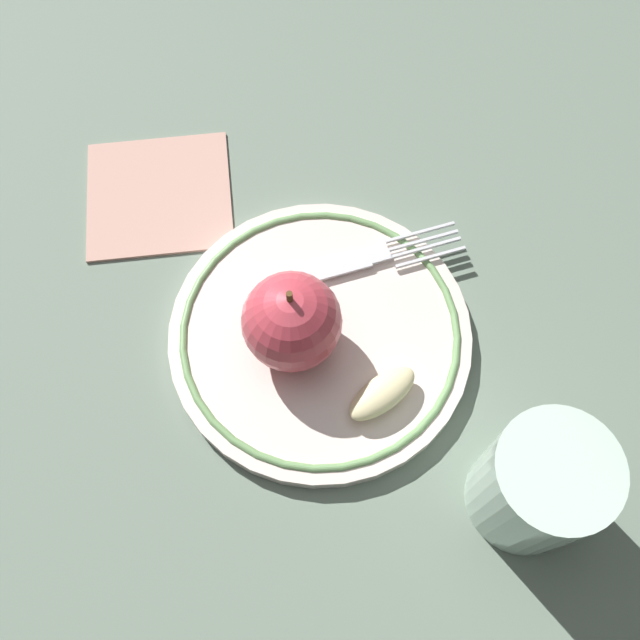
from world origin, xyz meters
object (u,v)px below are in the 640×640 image
Objects in this scene: apple_slice_front at (382,393)px; fork at (355,264)px; apple_red_whole at (292,322)px; plate at (320,335)px; napkin_folded at (159,194)px; drinking_glass at (539,485)px.

apple_slice_front is 0.11m from fork.
apple_slice_front is 0.34× the size of fork.
apple_red_whole reaches higher than fork.
apple_slice_front reaches higher than fork.
plate is 0.05m from apple_red_whole.
napkin_folded is (0.05, -0.19, -0.01)m from plate.
drinking_glass is (-0.06, 0.18, 0.04)m from plate.
apple_slice_front reaches higher than napkin_folded.
drinking_glass is 0.80× the size of napkin_folded.
fork is at bearing -88.38° from drinking_glass.
fork is 0.22m from drinking_glass.
plate is at bearing -71.78° from drinking_glass.
fork is 1.73× the size of drinking_glass.
fork is (-0.05, -0.03, 0.01)m from plate.
fork reaches higher than plate.
apple_red_whole is at bearing -143.21° from fork.
napkin_folded is at bearing 96.90° from apple_slice_front.
drinking_glass reaches higher than plate.
apple_red_whole is (0.02, -0.00, 0.04)m from plate.
drinking_glass is at bearing 108.22° from plate.
drinking_glass is (-0.01, 0.21, 0.03)m from fork.
drinking_glass is 0.38m from napkin_folded.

